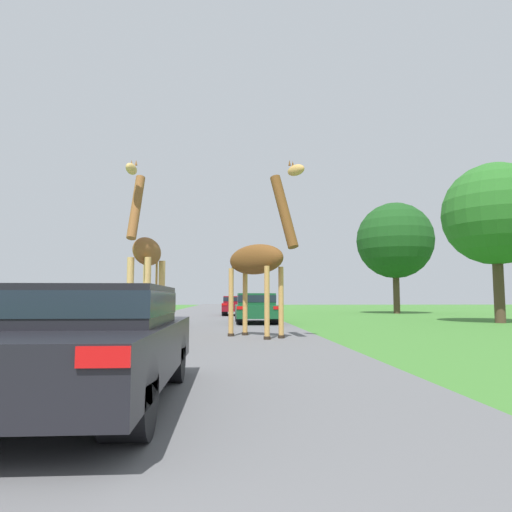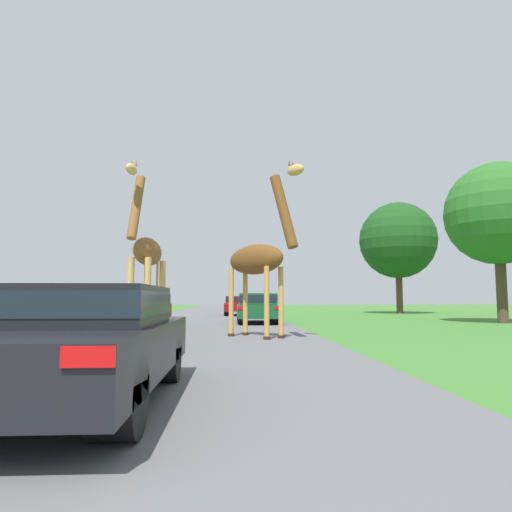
{
  "view_description": "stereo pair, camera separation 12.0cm",
  "coord_description": "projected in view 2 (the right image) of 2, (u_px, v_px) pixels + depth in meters",
  "views": [
    {
      "loc": [
        1.09,
        0.23,
        1.1
      ],
      "look_at": [
        1.89,
        13.29,
        2.32
      ],
      "focal_mm": 32.0,
      "sensor_mm": 36.0,
      "label": 1
    },
    {
      "loc": [
        1.21,
        0.22,
        1.1
      ],
      "look_at": [
        1.89,
        13.29,
        2.32
      ],
      "focal_mm": 32.0,
      "sensor_mm": 36.0,
      "label": 2
    }
  ],
  "objects": [
    {
      "name": "road",
      "position": [
        213.0,
        315.0,
        29.44
      ],
      "size": [
        7.53,
        120.0,
        0.0
      ],
      "color": "#5B5B5E",
      "rests_on": "ground"
    },
    {
      "name": "giraffe_near_road",
      "position": [
        259.0,
        257.0,
        13.02
      ],
      "size": [
        2.23,
        2.48,
        4.84
      ],
      "rotation": [
        0.0,
        0.0,
        -2.43
      ],
      "color": "tan",
      "rests_on": "ground"
    },
    {
      "name": "giraffe_companion",
      "position": [
        146.0,
        258.0,
        13.62
      ],
      "size": [
        0.98,
        2.68,
        4.96
      ],
      "rotation": [
        0.0,
        0.0,
        2.97
      ],
      "color": "tan",
      "rests_on": "ground"
    },
    {
      "name": "car_lead_maroon",
      "position": [
        78.0,
        339.0,
        4.79
      ],
      "size": [
        1.82,
        4.19,
        1.23
      ],
      "color": "black",
      "rests_on": "ground"
    },
    {
      "name": "car_queue_right",
      "position": [
        239.0,
        305.0,
        30.03
      ],
      "size": [
        1.93,
        3.97,
        1.25
      ],
      "color": "maroon",
      "rests_on": "ground"
    },
    {
      "name": "car_queue_left",
      "position": [
        142.0,
        308.0,
        17.41
      ],
      "size": [
        1.71,
        3.93,
        1.39
      ],
      "color": "#561914",
      "rests_on": "ground"
    },
    {
      "name": "car_far_ahead",
      "position": [
        89.0,
        317.0,
        9.45
      ],
      "size": [
        1.9,
        4.39,
        1.32
      ],
      "color": "gray",
      "rests_on": "ground"
    },
    {
      "name": "car_verge_right",
      "position": [
        257.0,
        307.0,
        20.65
      ],
      "size": [
        1.82,
        4.35,
        1.32
      ],
      "color": "#144C28",
      "rests_on": "ground"
    },
    {
      "name": "tree_left_edge",
      "position": [
        498.0,
        214.0,
        20.82
      ],
      "size": [
        4.69,
        4.69,
        7.32
      ],
      "color": "#4C3828",
      "rests_on": "ground"
    },
    {
      "name": "tree_right_cluster",
      "position": [
        398.0,
        241.0,
        33.76
      ],
      "size": [
        5.62,
        5.62,
        8.2
      ],
      "color": "#4C3828",
      "rests_on": "ground"
    }
  ]
}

